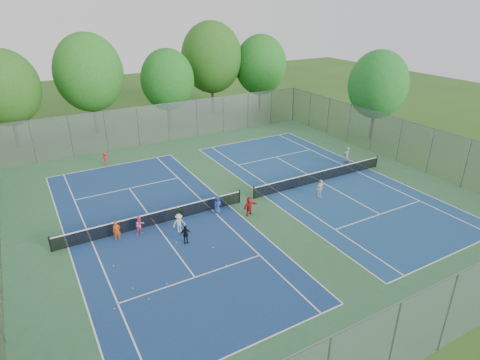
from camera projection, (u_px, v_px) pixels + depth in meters
name	position (u px, v px, depth m)	size (l,w,h in m)	color
ground	(247.00, 201.00, 29.73)	(120.00, 120.00, 0.00)	#2A531A
court_pad	(247.00, 201.00, 29.72)	(32.00, 32.00, 0.01)	#2D603A
court_left	(156.00, 224.00, 26.56)	(10.97, 23.77, 0.01)	navy
court_right	(320.00, 181.00, 32.88)	(10.97, 23.77, 0.01)	navy
net_left	(155.00, 219.00, 26.38)	(12.87, 0.10, 0.91)	black
net_right	(320.00, 176.00, 32.70)	(12.87, 0.10, 0.91)	black
fence_north	(169.00, 122.00, 41.58)	(32.00, 0.10, 4.00)	gray
fence_south	(447.00, 314.00, 16.23)	(32.00, 0.10, 4.00)	gray
fence_east	(399.00, 141.00, 36.12)	(32.00, 0.10, 4.00)	gray
tree_nw	(5.00, 88.00, 38.42)	(6.40, 6.40, 9.58)	#443326
tree_nl	(89.00, 73.00, 42.56)	(7.20, 7.20, 10.69)	#443326
tree_nc	(168.00, 80.00, 45.05)	(6.00, 6.00, 8.85)	#443326
tree_nr	(211.00, 58.00, 49.91)	(7.60, 7.60, 11.42)	#443326
tree_ne	(261.00, 65.00, 51.47)	(6.60, 6.60, 9.77)	#443326
tree_side_e	(378.00, 85.00, 40.69)	(6.00, 6.00, 9.20)	#443326
ball_crate	(148.00, 216.00, 27.36)	(0.32, 0.32, 0.27)	blue
ball_hopper	(180.00, 212.00, 27.55)	(0.28, 0.28, 0.55)	green
student_a	(117.00, 231.00, 24.64)	(0.47, 0.31, 1.29)	#CD4C13
student_b	(140.00, 225.00, 25.25)	(0.62, 0.48, 1.27)	#D75375
student_c	(179.00, 223.00, 25.50)	(0.83, 0.48, 1.29)	beige
student_d	(185.00, 235.00, 24.33)	(0.70, 0.29, 1.20)	black
student_e	(218.00, 205.00, 27.76)	(0.65, 0.42, 1.32)	navy
student_f	(249.00, 206.00, 27.48)	(1.28, 0.41, 1.38)	#B4191C
child_far_baseline	(105.00, 158.00, 36.06)	(0.76, 0.44, 1.17)	red
instructor	(346.00, 157.00, 35.60)	(0.65, 0.43, 1.80)	gray
teen_court_b	(320.00, 188.00, 30.02)	(0.83, 0.34, 1.41)	white
tennis_ball_0	(185.00, 225.00, 26.41)	(0.07, 0.07, 0.07)	#B2C92E
tennis_ball_1	(114.00, 309.00, 19.28)	(0.07, 0.07, 0.07)	yellow
tennis_ball_2	(176.00, 243.00, 24.53)	(0.07, 0.07, 0.07)	yellow
tennis_ball_3	(176.00, 252.00, 23.66)	(0.07, 0.07, 0.07)	#B0D732
tennis_ball_4	(149.00, 299.00, 19.89)	(0.07, 0.07, 0.07)	#BCCF30
tennis_ball_5	(133.00, 289.00, 20.63)	(0.07, 0.07, 0.07)	#A9C72E
tennis_ball_6	(213.00, 248.00, 24.02)	(0.07, 0.07, 0.07)	#BFDE33
tennis_ball_7	(226.00, 266.00, 22.40)	(0.07, 0.07, 0.07)	#C3D431
tennis_ball_8	(113.00, 266.00, 22.35)	(0.07, 0.07, 0.07)	#D2EF37
tennis_ball_9	(167.00, 284.00, 20.97)	(0.07, 0.07, 0.07)	#BCD732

